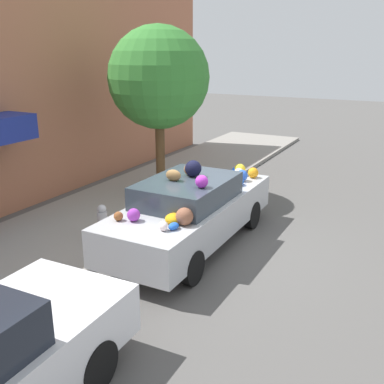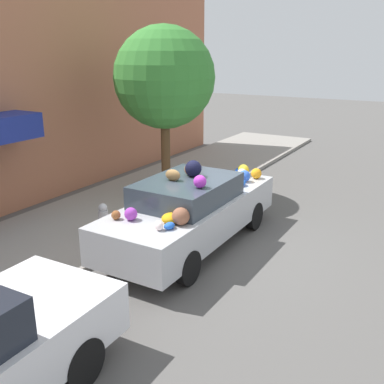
% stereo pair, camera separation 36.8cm
% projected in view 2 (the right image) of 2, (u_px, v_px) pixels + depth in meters
% --- Properties ---
extents(ground_plane, '(60.00, 60.00, 0.00)m').
position_uv_depth(ground_plane, '(195.00, 245.00, 9.14)').
color(ground_plane, '#565451').
extents(sidewalk_curb, '(24.00, 3.20, 0.11)m').
position_uv_depth(sidewalk_curb, '(95.00, 219.00, 10.42)').
color(sidewalk_curb, gray).
rests_on(sidewalk_curb, ground).
extents(building_facade, '(18.00, 1.20, 5.81)m').
position_uv_depth(building_facade, '(11.00, 92.00, 10.52)').
color(building_facade, '#B26B4C').
rests_on(building_facade, ground).
extents(street_tree, '(2.57, 2.57, 4.31)m').
position_uv_depth(street_tree, '(164.00, 78.00, 11.30)').
color(street_tree, brown).
rests_on(street_tree, sidewalk_curb).
extents(fire_hydrant, '(0.20, 0.20, 0.70)m').
position_uv_depth(fire_hydrant, '(104.00, 220.00, 9.25)').
color(fire_hydrant, '#B2B2B7').
rests_on(fire_hydrant, sidewalk_curb).
extents(art_car, '(4.60, 1.69, 1.76)m').
position_uv_depth(art_car, '(192.00, 210.00, 8.92)').
color(art_car, '#B7BABF').
rests_on(art_car, ground).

